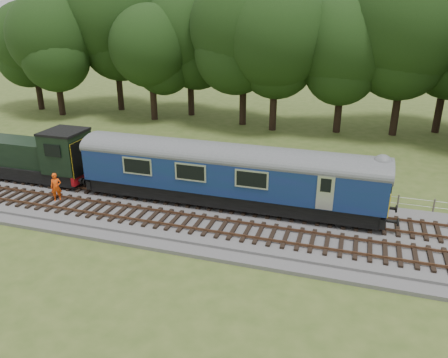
% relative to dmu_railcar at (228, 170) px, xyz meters
% --- Properties ---
extents(ground, '(120.00, 120.00, 0.00)m').
position_rel_dmu_railcar_xyz_m(ground, '(-0.11, -1.40, -2.61)').
color(ground, '#415920').
rests_on(ground, ground).
extents(ballast, '(70.00, 7.00, 0.35)m').
position_rel_dmu_railcar_xyz_m(ballast, '(-0.11, -1.40, -2.43)').
color(ballast, '#4C4C4F').
rests_on(ballast, ground).
extents(track_north, '(67.20, 2.40, 0.21)m').
position_rel_dmu_railcar_xyz_m(track_north, '(-0.11, -0.00, -2.19)').
color(track_north, black).
rests_on(track_north, ballast).
extents(track_south, '(67.20, 2.40, 0.21)m').
position_rel_dmu_railcar_xyz_m(track_south, '(-0.11, -3.00, -2.19)').
color(track_south, black).
rests_on(track_south, ballast).
extents(fence, '(64.00, 0.12, 1.00)m').
position_rel_dmu_railcar_xyz_m(fence, '(-0.11, 3.10, -2.61)').
color(fence, '#6B6054').
rests_on(fence, ground).
extents(tree_line, '(70.00, 8.00, 18.00)m').
position_rel_dmu_railcar_xyz_m(tree_line, '(-0.11, 20.60, -2.61)').
color(tree_line, black).
rests_on(tree_line, ground).
extents(dmu_railcar, '(18.05, 2.86, 3.88)m').
position_rel_dmu_railcar_xyz_m(dmu_railcar, '(0.00, 0.00, 0.00)').
color(dmu_railcar, black).
rests_on(dmu_railcar, ground).
extents(shunter_loco, '(8.91, 2.60, 3.38)m').
position_rel_dmu_railcar_xyz_m(shunter_loco, '(-13.93, 0.00, -0.63)').
color(shunter_loco, black).
rests_on(shunter_loco, ground).
extents(worker, '(0.78, 0.70, 1.78)m').
position_rel_dmu_railcar_xyz_m(worker, '(-10.28, -2.58, -1.36)').
color(worker, '#FF4D0D').
rests_on(worker, ballast).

